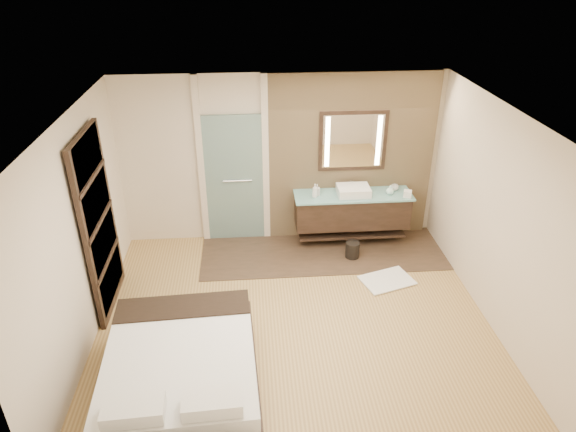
{
  "coord_description": "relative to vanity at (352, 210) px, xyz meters",
  "views": [
    {
      "loc": [
        -0.51,
        -5.25,
        4.32
      ],
      "look_at": [
        -0.03,
        0.6,
        1.22
      ],
      "focal_mm": 32.0,
      "sensor_mm": 36.0,
      "label": 1
    }
  ],
  "objects": [
    {
      "name": "floor",
      "position": [
        -1.1,
        -1.92,
        -0.58
      ],
      "size": [
        5.0,
        5.0,
        0.0
      ],
      "primitive_type": "plane",
      "color": "#9B7341",
      "rests_on": "ground"
    },
    {
      "name": "tile_strip",
      "position": [
        -0.5,
        -0.32,
        -0.57
      ],
      "size": [
        3.8,
        1.3,
        0.01
      ],
      "primitive_type": "cube",
      "color": "#372A1E",
      "rests_on": "floor"
    },
    {
      "name": "stone_wall",
      "position": [
        0.0,
        0.29,
        0.77
      ],
      "size": [
        2.6,
        0.08,
        2.7
      ],
      "primitive_type": "cube",
      "color": "tan",
      "rests_on": "floor"
    },
    {
      "name": "vanity",
      "position": [
        0.0,
        0.0,
        0.0
      ],
      "size": [
        1.85,
        0.55,
        0.88
      ],
      "color": "black",
      "rests_on": "stone_wall"
    },
    {
      "name": "mirror_unit",
      "position": [
        0.0,
        0.24,
        1.07
      ],
      "size": [
        1.06,
        0.04,
        0.96
      ],
      "color": "black",
      "rests_on": "stone_wall"
    },
    {
      "name": "frosted_door",
      "position": [
        -1.85,
        0.28,
        0.56
      ],
      "size": [
        1.1,
        0.12,
        2.7
      ],
      "color": "#A5D0C9",
      "rests_on": "floor"
    },
    {
      "name": "shoji_partition",
      "position": [
        -3.53,
        -1.32,
        0.63
      ],
      "size": [
        0.06,
        1.2,
        2.4
      ],
      "color": "black",
      "rests_on": "floor"
    },
    {
      "name": "bed",
      "position": [
        -2.4,
        -3.08,
        -0.27
      ],
      "size": [
        1.67,
        2.04,
        0.76
      ],
      "rotation": [
        0.0,
        0.0,
        0.05
      ],
      "color": "black",
      "rests_on": "floor"
    },
    {
      "name": "bath_mat",
      "position": [
        0.32,
        -1.17,
        -0.56
      ],
      "size": [
        0.84,
        0.7,
        0.02
      ],
      "primitive_type": "cube",
      "rotation": [
        0.0,
        0.0,
        0.31
      ],
      "color": "white",
      "rests_on": "floor"
    },
    {
      "name": "waste_bin",
      "position": [
        -0.06,
        -0.49,
        -0.45
      ],
      "size": [
        0.22,
        0.22,
        0.27
      ],
      "primitive_type": "cylinder",
      "rotation": [
        0.0,
        0.0,
        0.04
      ],
      "color": "black",
      "rests_on": "floor"
    },
    {
      "name": "tissue_box",
      "position": [
        0.82,
        -0.17,
        0.33
      ],
      "size": [
        0.15,
        0.15,
        0.1
      ],
      "primitive_type": "cube",
      "rotation": [
        0.0,
        0.0,
        -0.35
      ],
      "color": "white",
      "rests_on": "vanity"
    },
    {
      "name": "soap_bottle_a",
      "position": [
        -0.61,
        -0.07,
        0.39
      ],
      "size": [
        0.09,
        0.09,
        0.22
      ],
      "primitive_type": "imported",
      "rotation": [
        0.0,
        0.0,
        -0.13
      ],
      "color": "white",
      "rests_on": "vanity"
    },
    {
      "name": "soap_bottle_b",
      "position": [
        -0.57,
        0.01,
        0.37
      ],
      "size": [
        0.09,
        0.09,
        0.18
      ],
      "primitive_type": "imported",
      "rotation": [
        0.0,
        0.0,
        -0.08
      ],
      "color": "#B2B2B2",
      "rests_on": "vanity"
    },
    {
      "name": "soap_bottle_c",
      "position": [
        0.57,
        -0.06,
        0.36
      ],
      "size": [
        0.15,
        0.15,
        0.15
      ],
      "primitive_type": "imported",
      "rotation": [
        0.0,
        0.0,
        -0.28
      ],
      "color": "#C1F2E7",
      "rests_on": "vanity"
    },
    {
      "name": "cup",
      "position": [
        0.68,
        0.08,
        0.33
      ],
      "size": [
        0.14,
        0.14,
        0.09
      ],
      "primitive_type": "imported",
      "rotation": [
        0.0,
        0.0,
        -0.22
      ],
      "color": "silver",
      "rests_on": "vanity"
    }
  ]
}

